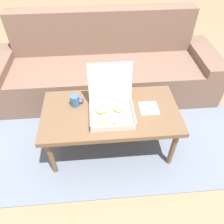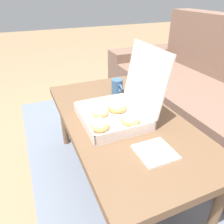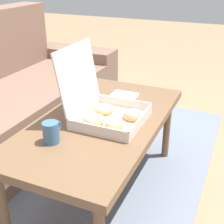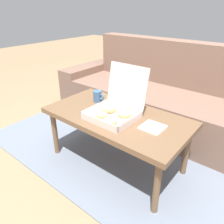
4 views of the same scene
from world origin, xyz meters
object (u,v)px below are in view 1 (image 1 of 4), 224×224
at_px(coffee_table, 111,115).
at_px(pastry_box, 111,107).
at_px(coffee_mug, 75,101).
at_px(couch, 105,69).

relative_size(coffee_table, pastry_box, 3.04).
bearing_deg(coffee_mug, coffee_table, -19.04).
height_order(couch, coffee_table, couch).
height_order(coffee_table, pastry_box, pastry_box).
xyz_separation_m(couch, coffee_table, (0.00, -0.87, 0.12)).
xyz_separation_m(pastry_box, coffee_mug, (-0.29, 0.12, -0.01)).
xyz_separation_m(coffee_table, coffee_mug, (-0.28, 0.10, 0.09)).
xyz_separation_m(couch, pastry_box, (0.00, -0.89, 0.23)).
bearing_deg(pastry_box, coffee_mug, 157.65).
distance_m(coffee_table, pastry_box, 0.11).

